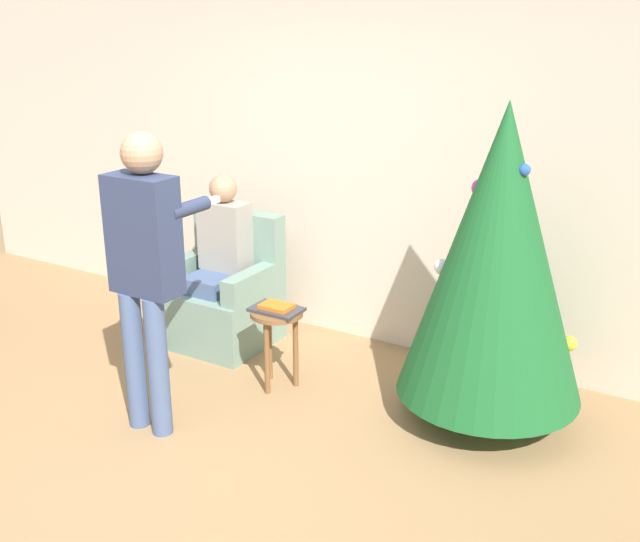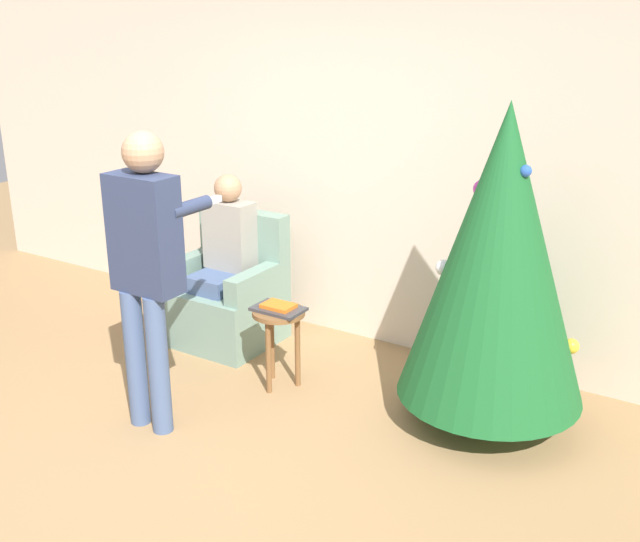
% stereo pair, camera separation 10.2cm
% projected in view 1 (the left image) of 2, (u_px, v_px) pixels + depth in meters
% --- Properties ---
extents(ground_plane, '(14.00, 14.00, 0.00)m').
position_uv_depth(ground_plane, '(148.00, 478.00, 3.96)').
color(ground_plane, '#99754C').
extents(wall_back, '(8.00, 0.06, 2.70)m').
position_uv_depth(wall_back, '(352.00, 158.00, 5.33)').
color(wall_back, beige).
rests_on(wall_back, ground_plane).
extents(christmas_tree, '(1.08, 1.08, 1.90)m').
position_uv_depth(christmas_tree, '(498.00, 255.00, 4.21)').
color(christmas_tree, brown).
rests_on(christmas_tree, ground_plane).
extents(armchair, '(0.74, 0.67, 0.95)m').
position_uv_depth(armchair, '(223.00, 298.00, 5.54)').
color(armchair, gray).
rests_on(armchair, ground_plane).
extents(person_seated, '(0.36, 0.46, 1.25)m').
position_uv_depth(person_seated, '(219.00, 254.00, 5.40)').
color(person_seated, '#475B84').
rests_on(person_seated, ground_plane).
extents(person_standing, '(0.42, 0.57, 1.74)m').
position_uv_depth(person_standing, '(145.00, 258.00, 4.14)').
color(person_standing, '#475B84').
rests_on(person_standing, ground_plane).
extents(side_stool, '(0.34, 0.34, 0.53)m').
position_uv_depth(side_stool, '(277.00, 327.00, 4.81)').
color(side_stool, brown).
rests_on(side_stool, ground_plane).
extents(laptop, '(0.32, 0.21, 0.02)m').
position_uv_depth(laptop, '(276.00, 309.00, 4.77)').
color(laptop, '#38383D').
rests_on(laptop, side_stool).
extents(book, '(0.20, 0.14, 0.02)m').
position_uv_depth(book, '(276.00, 306.00, 4.76)').
color(book, orange).
rests_on(book, laptop).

